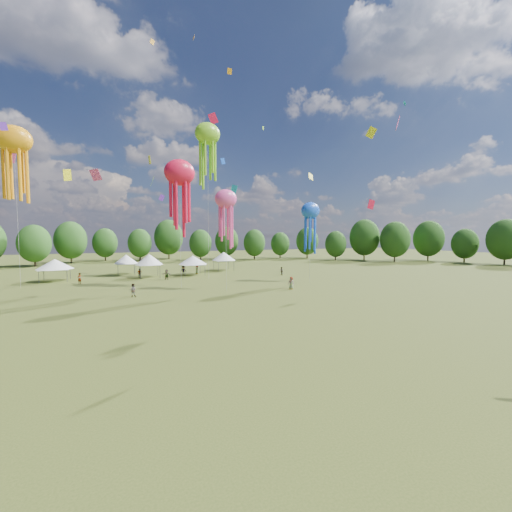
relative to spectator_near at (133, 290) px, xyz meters
name	(u,v)px	position (x,y,z in m)	size (l,w,h in m)	color
ground	(376,397)	(9.63, -31.88, -0.85)	(300.00, 300.00, 0.00)	#384416
spectator_near	(133,290)	(0.00, 0.00, 0.00)	(0.83, 0.65, 1.70)	gray
spectators_far	(194,273)	(11.33, 15.00, 0.06)	(36.32, 25.80, 1.93)	gray
festival_tents	(154,260)	(4.97, 21.95, 2.29)	(37.60, 11.83, 4.46)	#47474C
show_kites	(159,172)	(4.69, 9.09, 17.03)	(47.24, 17.79, 28.07)	red
small_kites	(183,99)	(8.91, 10.76, 29.51)	(66.36, 61.92, 46.18)	red
treeline	(153,242)	(5.77, 30.63, 5.69)	(201.57, 95.24, 13.43)	#38281C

